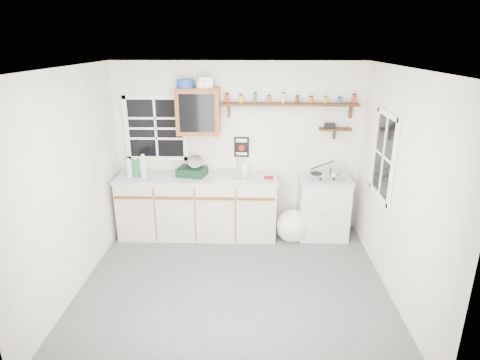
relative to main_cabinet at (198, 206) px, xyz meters
name	(u,v)px	position (x,y,z in m)	size (l,w,h in m)	color
room	(233,186)	(0.58, -1.30, 0.79)	(3.64, 3.24, 2.54)	#505052
main_cabinet	(198,206)	(0.00, 0.00, 0.00)	(2.31, 0.63, 0.92)	beige
right_cabinet	(323,207)	(1.83, 0.03, -0.01)	(0.73, 0.57, 0.91)	silver
sink	(234,176)	(0.54, 0.01, 0.47)	(0.52, 0.44, 0.29)	#BABABF
upper_cabinet	(198,111)	(0.03, 0.14, 1.36)	(0.60, 0.32, 0.65)	brown
upper_cabinet_clutter	(194,83)	(-0.01, 0.14, 1.75)	(0.50, 0.24, 0.14)	#1A37AA
spice_shelf	(289,104)	(1.30, 0.21, 1.47)	(1.91, 0.18, 0.35)	black
secondary_shelf	(333,129)	(1.94, 0.22, 1.12)	(0.45, 0.16, 0.24)	black
warning_sign	(242,147)	(0.63, 0.29, 0.82)	(0.22, 0.02, 0.30)	black
window_back	(156,128)	(-0.62, 0.29, 1.09)	(0.93, 0.03, 0.98)	black
window_right	(384,156)	(2.37, -0.75, 0.99)	(0.03, 0.78, 1.08)	black
water_bottles	(138,167)	(-0.83, -0.06, 0.60)	(0.29, 0.10, 0.33)	silver
dish_rack	(193,169)	(-0.05, 0.03, 0.55)	(0.45, 0.38, 0.29)	black
soap_bottle	(245,166)	(0.68, 0.22, 0.56)	(0.09, 0.09, 0.19)	white
rag	(269,178)	(1.03, -0.06, 0.47)	(0.13, 0.11, 0.02)	maroon
hotplate	(325,176)	(1.84, 0.01, 0.48)	(0.53, 0.31, 0.08)	#BABABF
saucepan	(335,170)	(1.96, 0.01, 0.57)	(0.43, 0.22, 0.18)	#BABABF
trash_bag	(292,226)	(1.39, -0.14, -0.24)	(0.45, 0.40, 0.51)	white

